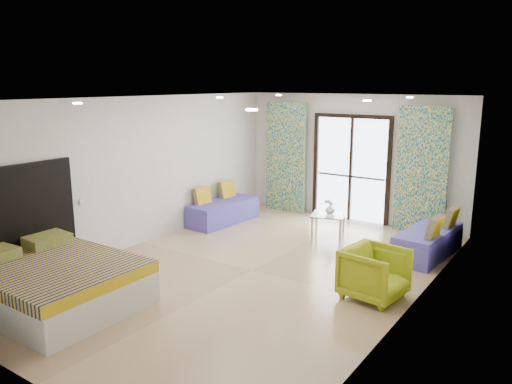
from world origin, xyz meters
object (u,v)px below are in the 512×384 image
Objects in this scene: daybed_left at (223,211)px; coffee_table at (328,216)px; daybed_right at (429,241)px; armchair at (375,271)px; bed at (54,283)px.

coffee_table is at bearing 16.07° from daybed_left.
daybed_right is 2.19× the size of armchair.
bed is at bearing 134.66° from armchair.
daybed_left is 2.30m from coffee_table.
bed is at bearing -121.84° from daybed_right.
daybed_left reaches higher than bed.
daybed_right reaches higher than armchair.
armchair reaches higher than coffee_table.
daybed_left is 0.98× the size of daybed_right.
armchair reaches higher than bed.
coffee_table is at bearing 46.10° from armchair.
daybed_right is 2.18m from armchair.
coffee_table is 0.99× the size of armchair.
armchair is (3.47, 2.64, 0.09)m from bed.
daybed_left is at bearing 73.47° from armchair.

